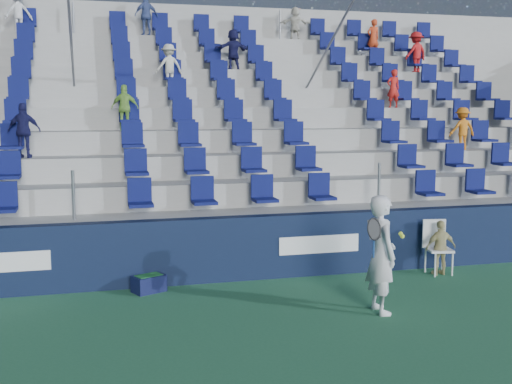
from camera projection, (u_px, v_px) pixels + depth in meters
ground at (292, 337)px, 9.08m from camera, size 70.00×70.00×0.00m
sponsor_wall at (241, 248)px, 12.02m from camera, size 24.00×0.32×1.20m
grandstand at (196, 149)px, 16.70m from camera, size 24.00×8.17×6.63m
tennis_player at (381, 254)px, 10.04m from camera, size 0.69×0.69×1.88m
line_judge_chair at (436, 243)px, 12.50m from camera, size 0.53×0.55×1.04m
line_judge at (441, 248)px, 12.36m from camera, size 0.63×0.27×1.06m
ball_bin at (149, 283)px, 11.25m from camera, size 0.64×0.54×0.30m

